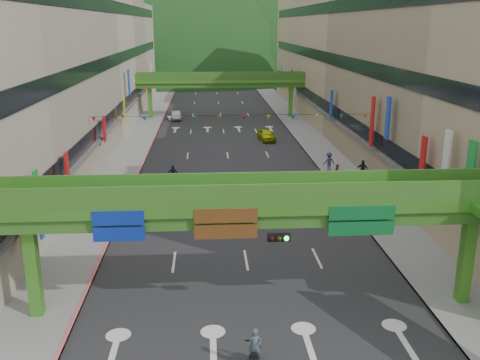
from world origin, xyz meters
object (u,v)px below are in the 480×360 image
(scooter_rider_mid, at_px, (264,208))
(car_silver, at_px, (176,116))
(scooter_rider_near, at_px, (255,351))
(pedestrian_red, at_px, (337,174))
(overpass_near, at_px, (276,219))
(car_yellow, at_px, (266,135))

(scooter_rider_mid, distance_m, car_silver, 45.60)
(scooter_rider_near, bearing_deg, car_silver, 95.96)
(car_silver, bearing_deg, pedestrian_red, -69.48)
(car_silver, distance_m, pedestrian_red, 38.91)
(overpass_near, height_order, scooter_rider_mid, overpass_near)
(scooter_rider_mid, bearing_deg, car_silver, 101.25)
(scooter_rider_near, xyz_separation_m, car_silver, (-6.56, 62.80, -0.22))
(car_yellow, relative_size, pedestrian_red, 2.77)
(car_silver, distance_m, car_yellow, 20.23)
(scooter_rider_near, bearing_deg, pedestrian_red, 69.71)
(car_silver, bearing_deg, scooter_rider_near, -89.09)
(car_silver, relative_size, pedestrian_red, 2.56)
(scooter_rider_near, height_order, pedestrian_red, scooter_rider_near)
(scooter_rider_mid, bearing_deg, pedestrian_red, 50.63)
(overpass_near, relative_size, scooter_rider_mid, 14.38)
(overpass_near, xyz_separation_m, pedestrian_red, (8.87, 23.32, -4.43))
(scooter_rider_mid, height_order, car_yellow, scooter_rider_mid)
(car_yellow, bearing_deg, scooter_rider_near, -104.14)
(car_yellow, bearing_deg, scooter_rider_mid, -103.86)
(overpass_near, height_order, scooter_rider_near, overpass_near)
(overpass_near, bearing_deg, pedestrian_red, 69.18)
(pedestrian_red, bearing_deg, car_silver, 102.27)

